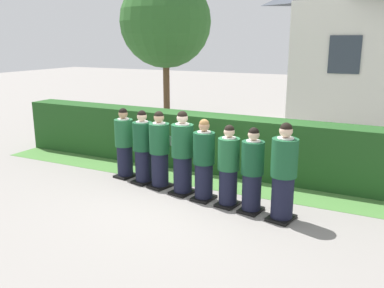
{
  "coord_description": "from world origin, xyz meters",
  "views": [
    {
      "loc": [
        3.42,
        -6.85,
        2.98
      ],
      "look_at": [
        0.0,
        0.0,
        1.05
      ],
      "focal_mm": 38.7,
      "sensor_mm": 36.0,
      "label": 1
    }
  ],
  "objects_px": {
    "student_front_row_4": "(204,162)",
    "student_front_row_7": "(284,175)",
    "student_front_row_3": "(183,155)",
    "student_front_row_1": "(143,149)",
    "student_front_row_5": "(228,168)",
    "student_front_row_6": "(252,172)",
    "student_front_row_2": "(160,152)",
    "student_front_row_0": "(124,145)"
  },
  "relations": [
    {
      "from": "student_front_row_4",
      "to": "student_front_row_7",
      "type": "bearing_deg",
      "value": -8.81
    },
    {
      "from": "student_front_row_3",
      "to": "student_front_row_7",
      "type": "distance_m",
      "value": 2.12
    },
    {
      "from": "student_front_row_1",
      "to": "student_front_row_5",
      "type": "bearing_deg",
      "value": -10.52
    },
    {
      "from": "student_front_row_6",
      "to": "student_front_row_2",
      "type": "bearing_deg",
      "value": 170.09
    },
    {
      "from": "student_front_row_0",
      "to": "student_front_row_3",
      "type": "height_order",
      "value": "student_front_row_3"
    },
    {
      "from": "student_front_row_1",
      "to": "student_front_row_6",
      "type": "xyz_separation_m",
      "value": [
        2.57,
        -0.46,
        -0.02
      ]
    },
    {
      "from": "student_front_row_4",
      "to": "student_front_row_7",
      "type": "distance_m",
      "value": 1.6
    },
    {
      "from": "student_front_row_0",
      "to": "student_front_row_2",
      "type": "bearing_deg",
      "value": -12.13
    },
    {
      "from": "student_front_row_2",
      "to": "student_front_row_3",
      "type": "bearing_deg",
      "value": -10.45
    },
    {
      "from": "student_front_row_1",
      "to": "student_front_row_2",
      "type": "distance_m",
      "value": 0.47
    },
    {
      "from": "student_front_row_0",
      "to": "student_front_row_5",
      "type": "distance_m",
      "value": 2.72
    },
    {
      "from": "student_front_row_4",
      "to": "student_front_row_5",
      "type": "xyz_separation_m",
      "value": [
        0.53,
        -0.08,
        -0.02
      ]
    },
    {
      "from": "student_front_row_4",
      "to": "student_front_row_6",
      "type": "height_order",
      "value": "student_front_row_4"
    },
    {
      "from": "student_front_row_0",
      "to": "student_front_row_1",
      "type": "relative_size",
      "value": 0.99
    },
    {
      "from": "student_front_row_5",
      "to": "student_front_row_7",
      "type": "xyz_separation_m",
      "value": [
        1.05,
        -0.17,
        0.08
      ]
    },
    {
      "from": "student_front_row_2",
      "to": "student_front_row_5",
      "type": "bearing_deg",
      "value": -10.4
    },
    {
      "from": "student_front_row_5",
      "to": "student_front_row_1",
      "type": "bearing_deg",
      "value": 169.48
    },
    {
      "from": "student_front_row_5",
      "to": "student_front_row_7",
      "type": "relative_size",
      "value": 0.9
    },
    {
      "from": "student_front_row_0",
      "to": "student_front_row_6",
      "type": "relative_size",
      "value": 1.01
    },
    {
      "from": "student_front_row_5",
      "to": "student_front_row_0",
      "type": "bearing_deg",
      "value": 168.93
    },
    {
      "from": "student_front_row_0",
      "to": "student_front_row_5",
      "type": "height_order",
      "value": "student_front_row_0"
    },
    {
      "from": "student_front_row_0",
      "to": "student_front_row_4",
      "type": "height_order",
      "value": "student_front_row_4"
    },
    {
      "from": "student_front_row_3",
      "to": "student_front_row_6",
      "type": "relative_size",
      "value": 1.09
    },
    {
      "from": "student_front_row_3",
      "to": "student_front_row_6",
      "type": "bearing_deg",
      "value": -9.7
    },
    {
      "from": "student_front_row_0",
      "to": "student_front_row_7",
      "type": "distance_m",
      "value": 3.78
    },
    {
      "from": "student_front_row_1",
      "to": "student_front_row_7",
      "type": "bearing_deg",
      "value": -10.03
    },
    {
      "from": "student_front_row_4",
      "to": "student_front_row_6",
      "type": "relative_size",
      "value": 1.02
    },
    {
      "from": "student_front_row_3",
      "to": "student_front_row_4",
      "type": "relative_size",
      "value": 1.06
    },
    {
      "from": "student_front_row_0",
      "to": "student_front_row_3",
      "type": "xyz_separation_m",
      "value": [
        1.62,
        -0.33,
        0.06
      ]
    },
    {
      "from": "student_front_row_7",
      "to": "student_front_row_4",
      "type": "bearing_deg",
      "value": 171.19
    },
    {
      "from": "student_front_row_6",
      "to": "student_front_row_7",
      "type": "bearing_deg",
      "value": -9.69
    },
    {
      "from": "student_front_row_2",
      "to": "student_front_row_7",
      "type": "distance_m",
      "value": 2.72
    },
    {
      "from": "student_front_row_3",
      "to": "student_front_row_0",
      "type": "bearing_deg",
      "value": 168.48
    },
    {
      "from": "student_front_row_2",
      "to": "student_front_row_4",
      "type": "height_order",
      "value": "student_front_row_2"
    },
    {
      "from": "student_front_row_3",
      "to": "student_front_row_5",
      "type": "distance_m",
      "value": 1.06
    },
    {
      "from": "student_front_row_1",
      "to": "student_front_row_3",
      "type": "xyz_separation_m",
      "value": [
        1.05,
        -0.2,
        0.05
      ]
    },
    {
      "from": "student_front_row_1",
      "to": "student_front_row_3",
      "type": "bearing_deg",
      "value": -10.68
    },
    {
      "from": "student_front_row_5",
      "to": "student_front_row_6",
      "type": "height_order",
      "value": "student_front_row_6"
    },
    {
      "from": "student_front_row_1",
      "to": "student_front_row_3",
      "type": "distance_m",
      "value": 1.07
    },
    {
      "from": "student_front_row_3",
      "to": "student_front_row_2",
      "type": "bearing_deg",
      "value": 169.55
    },
    {
      "from": "student_front_row_0",
      "to": "student_front_row_3",
      "type": "bearing_deg",
      "value": -11.52
    },
    {
      "from": "student_front_row_1",
      "to": "student_front_row_2",
      "type": "xyz_separation_m",
      "value": [
        0.47,
        -0.09,
        0.02
      ]
    }
  ]
}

